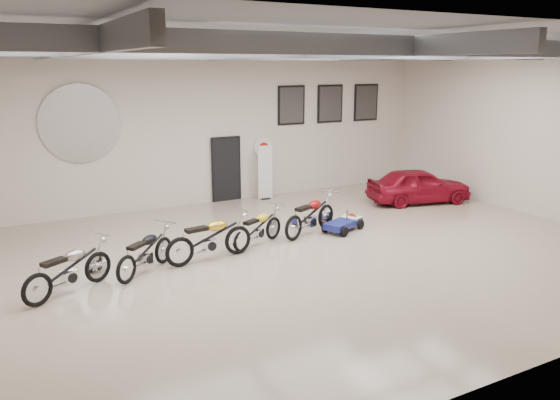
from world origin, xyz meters
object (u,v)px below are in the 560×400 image
vintage_car (419,185)px  motorcycle_black (145,251)px  motorcycle_silver (68,268)px  motorcycle_yellow (258,227)px  motorcycle_gold (210,237)px  go_kart (346,220)px  motorcycle_red (310,215)px  banner_stand (265,172)px

vintage_car → motorcycle_black: bearing=116.0°
motorcycle_silver → motorcycle_yellow: bearing=-18.5°
motorcycle_gold → motorcycle_black: bearing=176.5°
motorcycle_silver → go_kart: (7.36, 0.99, -0.25)m
motorcycle_red → vintage_car: bearing=-7.9°
motorcycle_black → go_kart: (5.73, 0.60, -0.22)m
go_kart → motorcycle_silver: bearing=163.6°
motorcycle_silver → motorcycle_red: bearing=-19.7°
motorcycle_black → motorcycle_red: size_ratio=0.91×
motorcycle_black → motorcycle_gold: 1.53m
banner_stand → vintage_car: banner_stand is taller
motorcycle_silver → banner_stand: bearing=7.1°
motorcycle_red → go_kart: 1.11m
motorcycle_black → vintage_car: size_ratio=0.56×
motorcycle_silver → motorcycle_black: size_ratio=1.07×
motorcycle_red → vintage_car: size_ratio=0.62×
motorcycle_yellow → banner_stand: bearing=35.1°
banner_stand → motorcycle_red: (-0.73, -4.14, -0.38)m
motorcycle_silver → go_kart: bearing=-22.1°
motorcycle_yellow → go_kart: 2.74m
motorcycle_silver → motorcycle_black: motorcycle_silver is taller
motorcycle_silver → motorcycle_gold: (3.16, 0.47, 0.04)m
motorcycle_black → motorcycle_yellow: 3.04m
banner_stand → go_kart: banner_stand is taller
banner_stand → motorcycle_gold: bearing=-121.6°
motorcycle_red → go_kart: (1.07, -0.13, -0.27)m
motorcycle_silver → motorcycle_red: 6.39m
motorcycle_silver → vintage_car: size_ratio=0.60×
motorcycle_red → motorcycle_yellow: bearing=164.3°
motorcycle_yellow → motorcycle_red: (1.66, 0.20, 0.07)m
go_kart → vintage_car: 4.19m
motorcycle_yellow → motorcycle_gold: bearing=170.8°
motorcycle_black → motorcycle_yellow: (3.00, 0.53, -0.02)m
motorcycle_black → motorcycle_red: (4.66, 0.73, 0.05)m
motorcycle_yellow → vintage_car: size_ratio=0.54×
motorcycle_silver → vintage_car: bearing=-17.6°
motorcycle_silver → motorcycle_gold: 3.20m
motorcycle_silver → motorcycle_red: (6.29, 1.12, 0.02)m
banner_stand → motorcycle_yellow: 4.97m
motorcycle_yellow → go_kart: bearing=-24.7°
motorcycle_red → motorcycle_silver: bearing=167.5°
banner_stand → motorcycle_red: bearing=-92.7°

